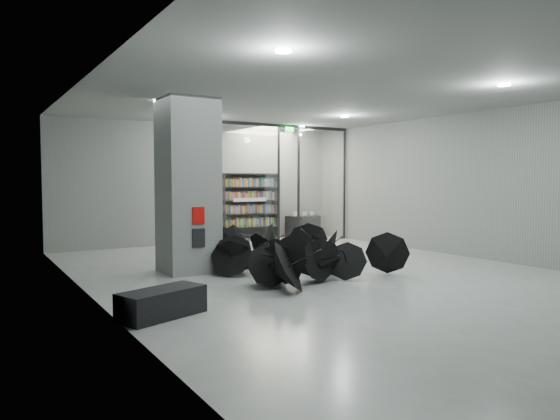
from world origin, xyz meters
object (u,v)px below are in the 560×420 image
shop_counter (303,226)px  umbrella_cluster (285,260)px  column (188,186)px  bench (162,303)px  bookshelf (249,207)px

shop_counter → umbrella_cluster: size_ratio=0.28×
column → bench: column is taller
column → bookshelf: column is taller
umbrella_cluster → bench: bearing=-149.2°
bookshelf → umbrella_cluster: bookshelf is taller
column → shop_counter: size_ratio=2.94×
bookshelf → column: bearing=-129.8°
bench → bookshelf: bearing=34.1°
bookshelf → shop_counter: 2.33m
shop_counter → bench: bearing=-146.8°
bookshelf → shop_counter: size_ratio=1.75×
bookshelf → umbrella_cluster: 6.67m
bench → bookshelf: (6.00, 8.32, 0.97)m
bench → shop_counter: size_ratio=1.01×
column → shop_counter: (6.34, 4.61, -1.59)m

